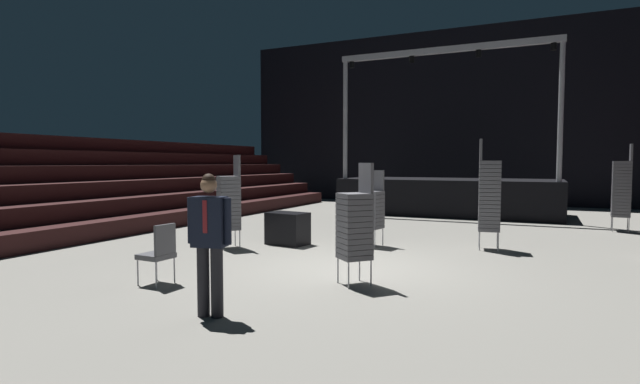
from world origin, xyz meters
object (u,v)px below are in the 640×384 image
(stage_riser, at_px, (449,195))
(chair_stack_rear_left, at_px, (622,188))
(man_with_tie, at_px, (209,236))
(loose_chair_near_man, at_px, (159,250))
(equipment_road_case, at_px, (288,228))
(chair_stack_mid_centre, at_px, (229,202))
(chair_stack_mid_left, at_px, (489,195))
(chair_stack_front_right, at_px, (372,208))
(chair_stack_mid_right, at_px, (355,224))

(stage_riser, bearing_deg, chair_stack_rear_left, -27.71)
(man_with_tie, distance_m, loose_chair_near_man, 1.97)
(equipment_road_case, bearing_deg, chair_stack_mid_centre, -135.70)
(chair_stack_mid_left, relative_size, chair_stack_rear_left, 1.00)
(man_with_tie, relative_size, chair_stack_front_right, 1.03)
(stage_riser, bearing_deg, man_with_tie, -92.31)
(man_with_tie, relative_size, chair_stack_mid_centre, 0.86)
(man_with_tie, bearing_deg, chair_stack_mid_left, -124.89)
(stage_riser, height_order, equipment_road_case, stage_riser)
(stage_riser, relative_size, man_with_tie, 4.36)
(man_with_tie, bearing_deg, equipment_road_case, -84.00)
(chair_stack_mid_left, bearing_deg, chair_stack_front_right, -82.86)
(stage_riser, xyz_separation_m, chair_stack_mid_left, (2.07, -7.05, 0.48))
(equipment_road_case, bearing_deg, chair_stack_rear_left, 37.84)
(chair_stack_rear_left, bearing_deg, chair_stack_mid_left, 148.48)
(chair_stack_front_right, xyz_separation_m, chair_stack_rear_left, (5.44, 5.03, 0.34))
(chair_stack_mid_centre, xyz_separation_m, loose_chair_near_man, (0.94, -3.14, -0.49))
(chair_stack_mid_right, relative_size, equipment_road_case, 2.09)
(man_with_tie, xyz_separation_m, chair_stack_front_right, (0.17, 5.62, -0.14))
(chair_stack_mid_left, height_order, loose_chair_near_man, chair_stack_mid_left)
(man_with_tie, distance_m, chair_stack_mid_centre, 4.84)
(man_with_tie, height_order, chair_stack_front_right, man_with_tie)
(stage_riser, distance_m, man_with_tie, 13.34)
(stage_riser, relative_size, equipment_road_case, 8.49)
(chair_stack_front_right, bearing_deg, man_with_tie, 98.13)
(chair_stack_front_right, relative_size, chair_stack_mid_centre, 0.83)
(equipment_road_case, xyz_separation_m, loose_chair_near_man, (-0.02, -4.08, 0.16))
(chair_stack_mid_left, relative_size, equipment_road_case, 2.66)
(chair_stack_mid_right, bearing_deg, chair_stack_rear_left, -75.75)
(chair_stack_front_right, xyz_separation_m, chair_stack_mid_centre, (-2.78, -1.54, 0.17))
(chair_stack_mid_left, height_order, equipment_road_case, chair_stack_mid_left)
(stage_riser, xyz_separation_m, chair_stack_mid_centre, (-3.15, -9.24, 0.31))
(chair_stack_mid_right, relative_size, loose_chair_near_man, 1.99)
(chair_stack_mid_centre, bearing_deg, man_with_tie, 162.63)
(equipment_road_case, height_order, loose_chair_near_man, loose_chair_near_man)
(equipment_road_case, bearing_deg, chair_stack_front_right, 18.50)
(man_with_tie, height_order, loose_chair_near_man, man_with_tie)
(loose_chair_near_man, bearing_deg, chair_stack_rear_left, -34.77)
(chair_stack_mid_left, xyz_separation_m, chair_stack_mid_right, (-1.56, -4.07, -0.25))
(chair_stack_mid_left, distance_m, chair_stack_rear_left, 5.31)
(chair_stack_front_right, xyz_separation_m, equipment_road_case, (-1.83, -0.61, -0.49))
(chair_stack_rear_left, distance_m, equipment_road_case, 9.24)
(stage_riser, relative_size, chair_stack_mid_left, 3.20)
(loose_chair_near_man, bearing_deg, chair_stack_mid_left, -36.67)
(chair_stack_front_right, relative_size, loose_chair_near_man, 1.81)
(man_with_tie, height_order, equipment_road_case, man_with_tie)
(chair_stack_mid_left, xyz_separation_m, chair_stack_rear_left, (3.00, 4.38, 0.00))
(chair_stack_mid_left, bearing_deg, chair_stack_mid_right, -28.77)
(chair_stack_front_right, bearing_deg, equipment_road_case, 28.36)
(stage_riser, height_order, chair_stack_rear_left, stage_riser)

